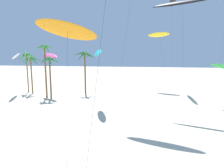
% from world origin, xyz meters
% --- Properties ---
extents(palm_tree_0, '(4.22, 4.88, 8.67)m').
position_xyz_m(palm_tree_0, '(-20.46, 47.20, 7.24)').
color(palm_tree_0, brown).
rests_on(palm_tree_0, ground).
extents(palm_tree_1, '(4.01, 4.66, 9.51)m').
position_xyz_m(palm_tree_1, '(-22.32, 48.61, 7.98)').
color(palm_tree_1, olive).
rests_on(palm_tree_1, ground).
extents(palm_tree_2, '(4.35, 3.80, 8.49)m').
position_xyz_m(palm_tree_2, '(-13.70, 43.19, 7.11)').
color(palm_tree_2, brown).
rests_on(palm_tree_2, ground).
extents(palm_tree_3, '(5.38, 4.75, 9.65)m').
position_xyz_m(palm_tree_3, '(-8.39, 49.22, 7.93)').
color(palm_tree_3, brown).
rests_on(palm_tree_3, ground).
extents(palm_tree_4, '(3.73, 3.40, 10.96)m').
position_xyz_m(palm_tree_4, '(-15.16, 43.94, 8.70)').
color(palm_tree_4, olive).
rests_on(palm_tree_4, ground).
extents(flying_kite_0, '(8.80, 9.05, 17.05)m').
position_xyz_m(flying_kite_0, '(10.01, 38.68, 16.42)').
color(flying_kite_0, black).
rests_on(flying_kite_0, ground).
extents(flying_kite_2, '(5.45, 9.11, 14.53)m').
position_xyz_m(flying_kite_2, '(8.05, 57.70, 13.79)').
color(flying_kite_2, yellow).
rests_on(flying_kite_2, ground).
extents(flying_kite_3, '(5.73, 9.16, 9.59)m').
position_xyz_m(flying_kite_3, '(-14.98, 45.92, 8.62)').
color(flying_kite_3, '#EA5193').
rests_on(flying_kite_3, ground).
extents(flying_kite_4, '(5.57, 6.89, 12.26)m').
position_xyz_m(flying_kite_4, '(-2.01, 24.47, 11.01)').
color(flying_kite_4, orange).
rests_on(flying_kite_4, ground).
extents(flying_kite_7, '(4.38, 11.58, 9.60)m').
position_xyz_m(flying_kite_7, '(-22.76, 45.56, 8.59)').
color(flying_kite_7, white).
rests_on(flying_kite_7, ground).
extents(flying_kite_8, '(4.74, 8.21, 10.07)m').
position_xyz_m(flying_kite_8, '(-2.63, 37.98, 9.15)').
color(flying_kite_8, '#19B2B7').
rests_on(flying_kite_8, ground).
extents(flying_kite_9, '(1.35, 8.95, 21.90)m').
position_xyz_m(flying_kite_9, '(10.91, 56.65, 21.23)').
color(flying_kite_9, black).
rests_on(flying_kite_9, ground).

